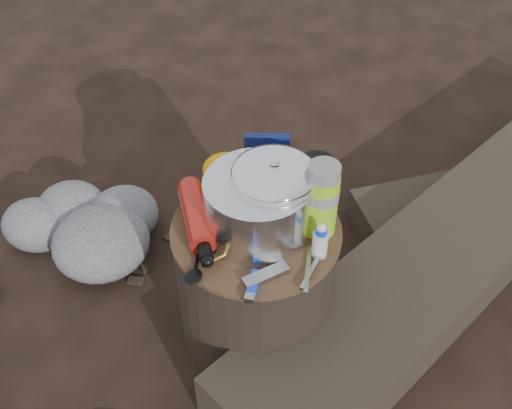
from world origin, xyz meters
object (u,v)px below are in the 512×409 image
(camping_pot, at_px, (274,194))
(stump, at_px, (256,279))
(fuel_bottle, at_px, (197,216))
(travel_mug, at_px, (315,183))
(thermos, at_px, (321,199))
(log_main, at_px, (474,229))

(camping_pot, bearing_deg, stump, -137.06)
(fuel_bottle, xyz_separation_m, travel_mug, (0.25, 0.18, 0.03))
(thermos, distance_m, travel_mug, 0.11)
(camping_pot, bearing_deg, thermos, 10.70)
(stump, distance_m, fuel_bottle, 0.27)
(camping_pot, relative_size, fuel_bottle, 0.74)
(travel_mug, bearing_deg, stump, -127.10)
(stump, distance_m, travel_mug, 0.32)
(thermos, relative_size, travel_mug, 1.52)
(log_main, height_order, thermos, thermos)
(thermos, bearing_deg, fuel_bottle, -162.78)
(fuel_bottle, relative_size, thermos, 1.36)
(camping_pot, height_order, fuel_bottle, camping_pot)
(log_main, bearing_deg, travel_mug, -114.38)
(fuel_bottle, height_order, travel_mug, travel_mug)
(camping_pot, bearing_deg, log_main, 42.33)
(thermos, xyz_separation_m, travel_mug, (-0.04, 0.09, -0.03))
(camping_pot, distance_m, thermos, 0.12)
(fuel_bottle, relative_size, travel_mug, 2.06)
(camping_pot, distance_m, travel_mug, 0.14)
(stump, xyz_separation_m, thermos, (0.15, 0.05, 0.30))
(log_main, height_order, travel_mug, travel_mug)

